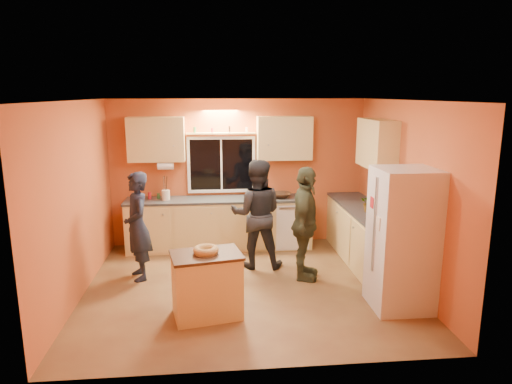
{
  "coord_description": "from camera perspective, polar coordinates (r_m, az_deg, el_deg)",
  "views": [
    {
      "loc": [
        -0.46,
        -6.04,
        2.69
      ],
      "look_at": [
        0.16,
        0.4,
        1.29
      ],
      "focal_mm": 32.0,
      "sensor_mm": 36.0,
      "label": 1
    }
  ],
  "objects": [
    {
      "name": "potted_plant",
      "position": [
        7.21,
        14.03,
        -1.32
      ],
      "size": [
        0.32,
        0.3,
        0.29
      ],
      "primitive_type": "imported",
      "rotation": [
        0.0,
        0.0,
        -0.31
      ],
      "color": "gray",
      "rests_on": "right_counter"
    },
    {
      "name": "utensil_crock",
      "position": [
        7.95,
        -11.2,
        -0.37
      ],
      "size": [
        0.14,
        0.14,
        0.17
      ],
      "primitive_type": "cylinder",
      "color": "beige",
      "rests_on": "back_counter"
    },
    {
      "name": "refrigerator",
      "position": [
        6.02,
        17.83,
        -5.67
      ],
      "size": [
        0.72,
        0.7,
        1.8
      ],
      "primitive_type": "cube",
      "color": "silver",
      "rests_on": "ground"
    },
    {
      "name": "person_right",
      "position": [
        6.66,
        6.13,
        -3.99
      ],
      "size": [
        0.66,
        1.06,
        1.68
      ],
      "primitive_type": "imported",
      "rotation": [
        0.0,
        0.0,
        1.3
      ],
      "color": "#313320",
      "rests_on": "ground"
    },
    {
      "name": "room_shell",
      "position": [
        6.57,
        -0.39,
        2.85
      ],
      "size": [
        4.54,
        4.04,
        2.61
      ],
      "color": "#B6592E",
      "rests_on": "ground"
    },
    {
      "name": "person_center",
      "position": [
        7.09,
        0.06,
        -2.77
      ],
      "size": [
        0.9,
        0.74,
        1.71
      ],
      "primitive_type": "imported",
      "rotation": [
        0.0,
        0.0,
        3.02
      ],
      "color": "black",
      "rests_on": "ground"
    },
    {
      "name": "red_box",
      "position": [
        7.19,
        14.28,
        -2.28
      ],
      "size": [
        0.17,
        0.13,
        0.07
      ],
      "primitive_type": "cube",
      "rotation": [
        0.0,
        0.0,
        0.07
      ],
      "color": "#B21B22",
      "rests_on": "right_counter"
    },
    {
      "name": "mixing_bowl",
      "position": [
        7.99,
        3.1,
        -0.39
      ],
      "size": [
        0.36,
        0.36,
        0.09
      ],
      "primitive_type": "imported",
      "rotation": [
        0.0,
        0.0,
        0.01
      ],
      "color": "#301D10",
      "rests_on": "back_counter"
    },
    {
      "name": "bundt_pastry",
      "position": [
        5.54,
        -6.27,
        -7.23
      ],
      "size": [
        0.31,
        0.31,
        0.09
      ],
      "primitive_type": "torus",
      "color": "#B5854A",
      "rests_on": "island"
    },
    {
      "name": "ground",
      "position": [
        6.63,
        -1.1,
        -11.69
      ],
      "size": [
        4.5,
        4.5,
        0.0
      ],
      "primitive_type": "plane",
      "color": "brown",
      "rests_on": "ground"
    },
    {
      "name": "person_left",
      "position": [
        6.87,
        -14.59,
        -4.16
      ],
      "size": [
        0.56,
        0.68,
        1.59
      ],
      "primitive_type": "imported",
      "rotation": [
        0.0,
        0.0,
        -1.23
      ],
      "color": "black",
      "rests_on": "ground"
    },
    {
      "name": "island",
      "position": [
        5.7,
        -6.16,
        -11.43
      ],
      "size": [
        0.93,
        0.72,
        0.81
      ],
      "rotation": [
        0.0,
        0.0,
        0.2
      ],
      "color": "#E0C275",
      "rests_on": "ground"
    },
    {
      "name": "back_counter",
      "position": [
        8.07,
        -1.96,
        -3.86
      ],
      "size": [
        4.23,
        0.62,
        0.9
      ],
      "color": "#E0C275",
      "rests_on": "ground"
    },
    {
      "name": "right_counter",
      "position": [
        7.32,
        14.05,
        -5.94
      ],
      "size": [
        0.62,
        1.84,
        0.9
      ],
      "color": "#E0C275",
      "rests_on": "ground"
    }
  ]
}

